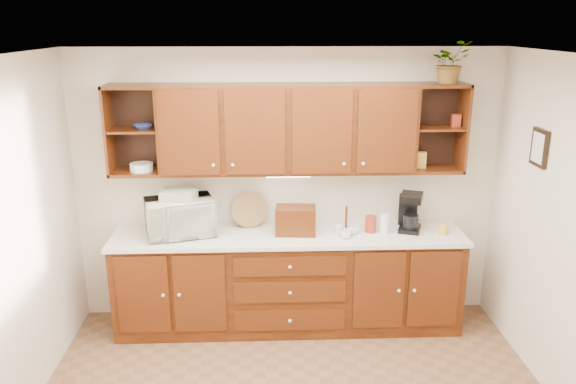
{
  "coord_description": "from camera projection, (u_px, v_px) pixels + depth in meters",
  "views": [
    {
      "loc": [
        -0.2,
        -3.39,
        2.81
      ],
      "look_at": [
        -0.02,
        1.15,
        1.43
      ],
      "focal_mm": 35.0,
      "sensor_mm": 36.0,
      "label": 1
    }
  ],
  "objects": [
    {
      "name": "mug_tree",
      "position": [
        346.0,
        231.0,
        5.12
      ],
      "size": [
        0.26,
        0.25,
        0.28
      ],
      "rotation": [
        0.0,
        0.0,
        0.38
      ],
      "color": "#341205",
      "rests_on": "countertop"
    },
    {
      "name": "canister_red",
      "position": [
        371.0,
        224.0,
        5.19
      ],
      "size": [
        0.13,
        0.13,
        0.15
      ],
      "primitive_type": "cylinder",
      "rotation": [
        0.0,
        0.0,
        0.35
      ],
      "color": "#9C2A16",
      "rests_on": "countertop"
    },
    {
      "name": "canister_white",
      "position": [
        384.0,
        224.0,
        5.15
      ],
      "size": [
        0.1,
        0.1,
        0.18
      ],
      "primitive_type": "cylinder",
      "rotation": [
        0.0,
        0.0,
        -0.27
      ],
      "color": "white",
      "rests_on": "countertop"
    },
    {
      "name": "pantry_box_red",
      "position": [
        456.0,
        120.0,
        5.06
      ],
      "size": [
        0.08,
        0.07,
        0.12
      ],
      "primitive_type": "cube",
      "rotation": [
        0.0,
        0.0,
        -0.1
      ],
      "color": "#9C2A16",
      "rests_on": "upper_cabinets"
    },
    {
      "name": "countertop",
      "position": [
        288.0,
        236.0,
        5.17
      ],
      "size": [
        3.24,
        0.64,
        0.04
      ],
      "primitive_type": "cube",
      "color": "white",
      "rests_on": "base_cabinets"
    },
    {
      "name": "undercabinet_light",
      "position": [
        288.0,
        176.0,
        5.1
      ],
      "size": [
        0.4,
        0.05,
        0.02
      ],
      "primitive_type": "cube",
      "color": "white",
      "rests_on": "upper_cabinets"
    },
    {
      "name": "back_wall",
      "position": [
        287.0,
        187.0,
        5.36
      ],
      "size": [
        4.0,
        0.0,
        4.0
      ],
      "primitive_type": "plane",
      "rotation": [
        1.57,
        0.0,
        0.0
      ],
      "color": "beige",
      "rests_on": "floor"
    },
    {
      "name": "framed_picture",
      "position": [
        540.0,
        148.0,
        4.46
      ],
      "size": [
        0.03,
        0.24,
        0.3
      ],
      "primitive_type": "cube",
      "color": "black",
      "rests_on": "right_wall"
    },
    {
      "name": "base_cabinets",
      "position": [
        288.0,
        282.0,
        5.32
      ],
      "size": [
        3.2,
        0.6,
        0.9
      ],
      "primitive_type": "cube",
      "color": "#341205",
      "rests_on": "floor"
    },
    {
      "name": "ceiling",
      "position": [
        299.0,
        59.0,
        3.31
      ],
      "size": [
        4.0,
        4.0,
        0.0
      ],
      "primitive_type": "plane",
      "rotation": [
        3.14,
        0.0,
        0.0
      ],
      "color": "white",
      "rests_on": "back_wall"
    },
    {
      "name": "woven_tray",
      "position": [
        250.0,
        225.0,
        5.35
      ],
      "size": [
        0.36,
        0.16,
        0.34
      ],
      "primitive_type": "cylinder",
      "rotation": [
        1.36,
        0.0,
        0.19
      ],
      "color": "#9C6F41",
      "rests_on": "countertop"
    },
    {
      "name": "pantry_box_yellow",
      "position": [
        421.0,
        160.0,
        5.15
      ],
      "size": [
        0.09,
        0.07,
        0.15
      ],
      "primitive_type": "cube",
      "rotation": [
        0.0,
        0.0,
        -0.12
      ],
      "color": "gold",
      "rests_on": "upper_cabinets"
    },
    {
      "name": "towel_stack",
      "position": [
        179.0,
        195.0,
        5.04
      ],
      "size": [
        0.33,
        0.27,
        0.09
      ],
      "primitive_type": "cube",
      "rotation": [
        0.0,
        0.0,
        -0.19
      ],
      "color": "#D3DB67",
      "rests_on": "microwave"
    },
    {
      "name": "bowl_stack",
      "position": [
        143.0,
        127.0,
        4.96
      ],
      "size": [
        0.21,
        0.21,
        0.04
      ],
      "primitive_type": "imported",
      "rotation": [
        0.0,
        0.0,
        0.37
      ],
      "color": "navy",
      "rests_on": "upper_cabinets"
    },
    {
      "name": "upper_cabinets",
      "position": [
        289.0,
        129.0,
        5.03
      ],
      "size": [
        3.2,
        0.33,
        0.8
      ],
      "color": "#341205",
      "rests_on": "back_wall"
    },
    {
      "name": "wine_bottle",
      "position": [
        177.0,
        215.0,
        5.18
      ],
      "size": [
        0.09,
        0.09,
        0.33
      ],
      "primitive_type": "cylinder",
      "rotation": [
        0.0,
        0.0,
        -0.13
      ],
      "color": "black",
      "rests_on": "countertop"
    },
    {
      "name": "canister_yellow",
      "position": [
        444.0,
        229.0,
        5.14
      ],
      "size": [
        0.09,
        0.09,
        0.11
      ],
      "primitive_type": "cylinder",
      "rotation": [
        0.0,
        0.0,
        -0.14
      ],
      "color": "gold",
      "rests_on": "countertop"
    },
    {
      "name": "wicker_basket",
      "position": [
        175.0,
        227.0,
        5.13
      ],
      "size": [
        0.3,
        0.3,
        0.15
      ],
      "primitive_type": "cylinder",
      "rotation": [
        0.0,
        0.0,
        -0.25
      ],
      "color": "#9C6F41",
      "rests_on": "countertop"
    },
    {
      "name": "bread_box",
      "position": [
        296.0,
        220.0,
        5.14
      ],
      "size": [
        0.38,
        0.25,
        0.25
      ],
      "primitive_type": "cube",
      "rotation": [
        0.0,
        0.0,
        -0.07
      ],
      "color": "#341205",
      "rests_on": "countertop"
    },
    {
      "name": "coffee_maker",
      "position": [
        410.0,
        212.0,
        5.22
      ],
      "size": [
        0.27,
        0.3,
        0.36
      ],
      "rotation": [
        0.0,
        0.0,
        -0.36
      ],
      "color": "black",
      "rests_on": "countertop"
    },
    {
      "name": "microwave",
      "position": [
        180.0,
        217.0,
        5.11
      ],
      "size": [
        0.7,
        0.56,
        0.33
      ],
      "primitive_type": "imported",
      "rotation": [
        0.0,
        0.0,
        0.29
      ],
      "color": "silver",
      "rests_on": "countertop"
    },
    {
      "name": "potted_plant",
      "position": [
        450.0,
        62.0,
        4.85
      ],
      "size": [
        0.41,
        0.39,
        0.37
      ],
      "primitive_type": "imported",
      "rotation": [
        0.0,
        0.0,
        0.37
      ],
      "color": "#999999",
      "rests_on": "upper_cabinets"
    },
    {
      "name": "plate_stack",
      "position": [
        142.0,
        167.0,
        5.06
      ],
      "size": [
        0.25,
        0.25,
        0.07
      ],
      "primitive_type": "cylinder",
      "rotation": [
        0.0,
        0.0,
        0.27
      ],
      "color": "white",
      "rests_on": "upper_cabinets"
    }
  ]
}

